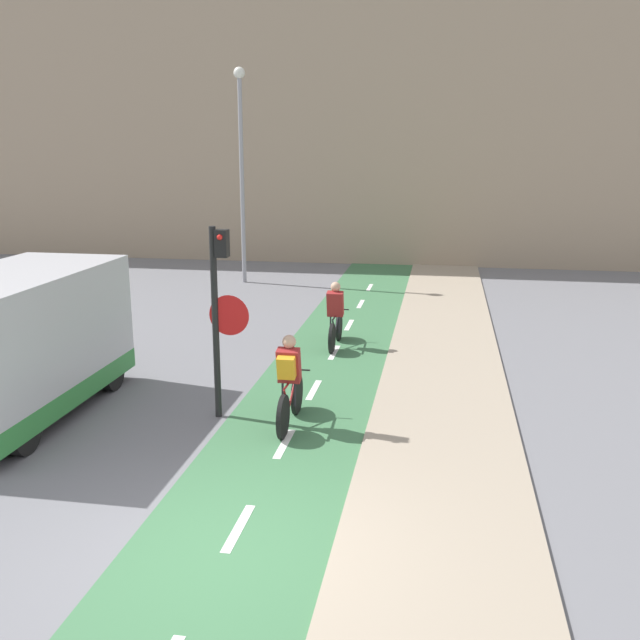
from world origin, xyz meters
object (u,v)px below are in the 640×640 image
(street_lamp_far, at_px, (241,154))
(cyclist_near, at_px, (289,384))
(van, at_px, (17,347))
(cyclist_far, at_px, (335,318))
(traffic_light_pole, at_px, (220,302))

(street_lamp_far, relative_size, cyclist_near, 3.87)
(street_lamp_far, height_order, van, street_lamp_far)
(street_lamp_far, distance_m, cyclist_near, 13.20)
(street_lamp_far, height_order, cyclist_far, street_lamp_far)
(traffic_light_pole, relative_size, cyclist_near, 1.82)
(cyclist_near, bearing_deg, van, -176.70)
(street_lamp_far, xyz_separation_m, cyclist_near, (4.16, -12.05, -3.45))
(street_lamp_far, distance_m, cyclist_far, 9.09)
(cyclist_near, xyz_separation_m, cyclist_far, (0.02, 4.78, -0.05))
(street_lamp_far, distance_m, van, 12.67)
(street_lamp_far, bearing_deg, van, -91.95)
(cyclist_far, xyz_separation_m, van, (-4.60, -5.04, 0.53))
(traffic_light_pole, xyz_separation_m, van, (-3.38, -0.50, -0.79))
(traffic_light_pole, relative_size, cyclist_far, 1.85)
(cyclist_far, relative_size, van, 0.39)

